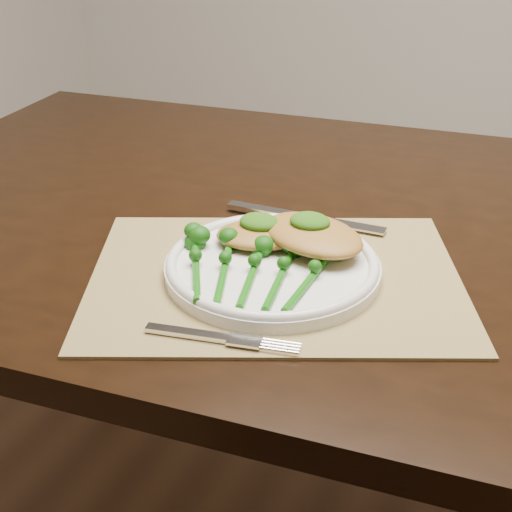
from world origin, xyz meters
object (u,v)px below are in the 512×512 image
at_px(placemat, 275,277).
at_px(dinner_plate, 272,265).
at_px(dining_table, 354,424).
at_px(broccolini_bundle, 251,276).
at_px(chicken_fillet_left, 262,234).

bearing_deg(placemat, dinner_plate, 122.44).
distance_m(dining_table, broccolini_bundle, 0.47).
relative_size(dining_table, dinner_plate, 6.29).
height_order(dining_table, broccolini_bundle, broccolini_bundle).
distance_m(dinner_plate, broccolini_bundle, 0.05).
xyz_separation_m(chicken_fillet_left, broccolini_bundle, (0.03, -0.09, -0.01)).
xyz_separation_m(dining_table, broccolini_bundle, (-0.08, -0.24, 0.40)).
bearing_deg(chicken_fillet_left, broccolini_bundle, -101.08).
relative_size(dining_table, chicken_fillet_left, 14.14).
xyz_separation_m(placemat, broccolini_bundle, (-0.01, -0.04, 0.02)).
bearing_deg(placemat, chicken_fillet_left, 105.66).
relative_size(dining_table, placemat, 3.69).
bearing_deg(dining_table, dinner_plate, -114.75).
bearing_deg(chicken_fillet_left, placemat, -77.77).
distance_m(dinner_plate, chicken_fillet_left, 0.06).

